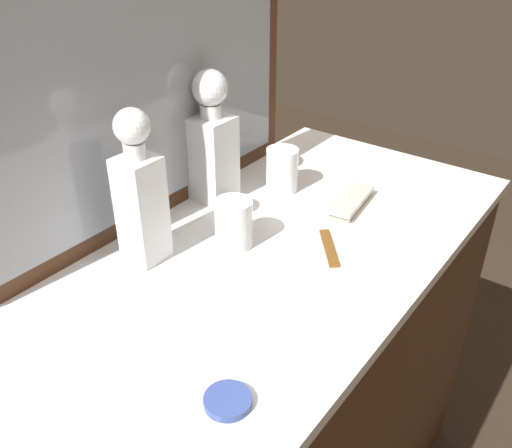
% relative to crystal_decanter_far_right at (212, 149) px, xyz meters
% --- Properties ---
extents(dresser, '(1.30, 0.60, 0.92)m').
position_rel_crystal_decanter_far_right_xyz_m(dresser, '(-0.15, -0.23, -0.58)').
color(dresser, '#472816').
rests_on(dresser, ground_plane).
extents(dresser_mirror, '(0.91, 0.03, 0.70)m').
position_rel_crystal_decanter_far_right_xyz_m(dresser_mirror, '(-0.15, 0.05, 0.23)').
color(dresser_mirror, '#472816').
rests_on(dresser_mirror, dresser).
extents(crystal_decanter_far_right, '(0.09, 0.09, 0.30)m').
position_rel_crystal_decanter_far_right_xyz_m(crystal_decanter_far_right, '(0.00, 0.00, 0.00)').
color(crystal_decanter_far_right, white).
rests_on(crystal_decanter_far_right, dresser).
extents(crystal_decanter_left, '(0.07, 0.07, 0.30)m').
position_rel_crystal_decanter_far_right_xyz_m(crystal_decanter_left, '(-0.27, -0.05, 0.00)').
color(crystal_decanter_left, white).
rests_on(crystal_decanter_left, dresser).
extents(crystal_tumbler_far_right, '(0.08, 0.08, 0.10)m').
position_rel_crystal_decanter_far_right_xyz_m(crystal_tumbler_far_right, '(0.12, -0.11, -0.07)').
color(crystal_tumbler_far_right, white).
rests_on(crystal_tumbler_far_right, dresser).
extents(crystal_tumbler_center, '(0.08, 0.08, 0.10)m').
position_rel_crystal_decanter_far_right_xyz_m(crystal_tumbler_center, '(-0.13, -0.17, -0.07)').
color(crystal_tumbler_center, white).
rests_on(crystal_tumbler_center, dresser).
extents(silver_brush_far_right, '(0.17, 0.08, 0.02)m').
position_rel_crystal_decanter_far_right_xyz_m(silver_brush_far_right, '(0.15, -0.28, -0.11)').
color(silver_brush_far_right, '#B7A88C').
rests_on(silver_brush_far_right, dresser).
extents(porcelain_dish, '(0.07, 0.07, 0.01)m').
position_rel_crystal_decanter_far_right_xyz_m(porcelain_dish, '(-0.46, -0.41, -0.11)').
color(porcelain_dish, '#33478C').
rests_on(porcelain_dish, dresser).
extents(tortoiseshell_comb, '(0.11, 0.10, 0.01)m').
position_rel_crystal_decanter_far_right_xyz_m(tortoiseshell_comb, '(-0.03, -0.33, -0.12)').
color(tortoiseshell_comb, brown).
rests_on(tortoiseshell_comb, dresser).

